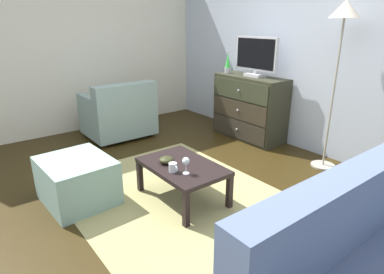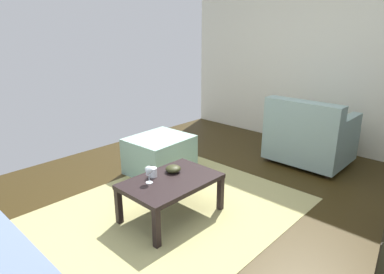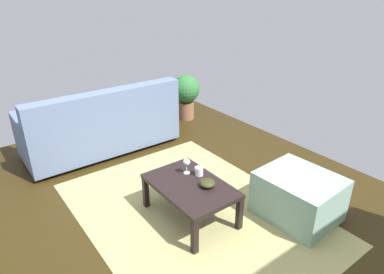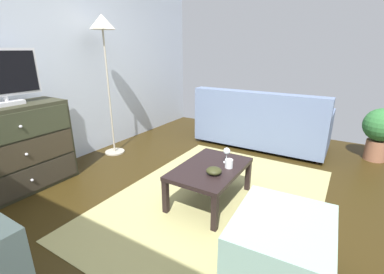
{
  "view_description": "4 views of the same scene",
  "coord_description": "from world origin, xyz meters",
  "px_view_note": "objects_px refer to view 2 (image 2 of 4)",
  "views": [
    {
      "loc": [
        2.49,
        -1.81,
        1.67
      ],
      "look_at": [
        0.01,
        0.09,
        0.55
      ],
      "focal_mm": 30.55,
      "sensor_mm": 36.0,
      "label": 1
    },
    {
      "loc": [
        1.99,
        1.83,
        1.65
      ],
      "look_at": [
        -0.03,
        -0.07,
        0.74
      ],
      "focal_mm": 30.91,
      "sensor_mm": 36.0,
      "label": 2
    },
    {
      "loc": [
        -1.93,
        1.41,
        2.05
      ],
      "look_at": [
        0.23,
        -0.21,
        0.8
      ],
      "focal_mm": 31.42,
      "sensor_mm": 36.0,
      "label": 3
    },
    {
      "loc": [
        -1.92,
        -1.2,
        1.46
      ],
      "look_at": [
        0.02,
        -0.02,
        0.7
      ],
      "focal_mm": 24.65,
      "sensor_mm": 36.0,
      "label": 4
    }
  ],
  "objects_px": {
    "mug": "(152,172)",
    "armchair": "(309,137)",
    "coffee_table": "(171,184)",
    "ottoman": "(160,155)",
    "wine_glass": "(149,170)",
    "bowl_decorative": "(173,169)"
  },
  "relations": [
    {
      "from": "mug",
      "to": "armchair",
      "type": "bearing_deg",
      "value": 166.95
    },
    {
      "from": "mug",
      "to": "bowl_decorative",
      "type": "distance_m",
      "value": 0.21
    },
    {
      "from": "coffee_table",
      "to": "bowl_decorative",
      "type": "distance_m",
      "value": 0.18
    },
    {
      "from": "coffee_table",
      "to": "armchair",
      "type": "relative_size",
      "value": 0.92
    },
    {
      "from": "mug",
      "to": "ottoman",
      "type": "relative_size",
      "value": 0.16
    },
    {
      "from": "coffee_table",
      "to": "mug",
      "type": "height_order",
      "value": "mug"
    },
    {
      "from": "coffee_table",
      "to": "ottoman",
      "type": "height_order",
      "value": "ottoman"
    },
    {
      "from": "wine_glass",
      "to": "mug",
      "type": "xyz_separation_m",
      "value": [
        -0.1,
        -0.07,
        -0.07
      ]
    },
    {
      "from": "wine_glass",
      "to": "armchair",
      "type": "distance_m",
      "value": 2.29
    },
    {
      "from": "coffee_table",
      "to": "armchair",
      "type": "bearing_deg",
      "value": 170.75
    },
    {
      "from": "bowl_decorative",
      "to": "armchair",
      "type": "bearing_deg",
      "value": 167.34
    },
    {
      "from": "coffee_table",
      "to": "wine_glass",
      "type": "bearing_deg",
      "value": -26.44
    },
    {
      "from": "coffee_table",
      "to": "bowl_decorative",
      "type": "xyz_separation_m",
      "value": [
        -0.12,
        -0.1,
        0.08
      ]
    },
    {
      "from": "mug",
      "to": "armchair",
      "type": "height_order",
      "value": "armchair"
    },
    {
      "from": "armchair",
      "to": "ottoman",
      "type": "bearing_deg",
      "value": -38.2
    },
    {
      "from": "ottoman",
      "to": "bowl_decorative",
      "type": "bearing_deg",
      "value": 57.29
    },
    {
      "from": "armchair",
      "to": "bowl_decorative",
      "type": "bearing_deg",
      "value": -12.66
    },
    {
      "from": "armchair",
      "to": "ottoman",
      "type": "relative_size",
      "value": 1.33
    },
    {
      "from": "coffee_table",
      "to": "wine_glass",
      "type": "xyz_separation_m",
      "value": [
        0.18,
        -0.09,
        0.16
      ]
    },
    {
      "from": "wine_glass",
      "to": "mug",
      "type": "bearing_deg",
      "value": -144.01
    },
    {
      "from": "coffee_table",
      "to": "wine_glass",
      "type": "distance_m",
      "value": 0.26
    },
    {
      "from": "coffee_table",
      "to": "armchair",
      "type": "height_order",
      "value": "armchair"
    }
  ]
}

